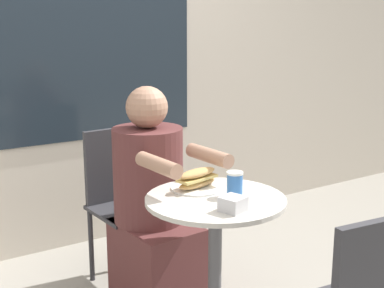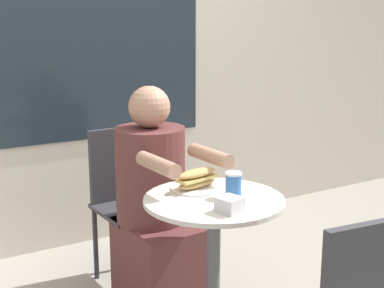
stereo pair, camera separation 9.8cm
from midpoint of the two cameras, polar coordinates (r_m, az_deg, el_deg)
The scene contains 7 objects.
storefront_wall at distance 3.51m, azimuth -12.70°, elevation 11.79°, with size 8.00×0.09×2.80m.
cafe_table at distance 2.37m, azimuth 1.28°, elevation -10.33°, with size 0.61×0.61×0.72m.
diner_chair at distance 3.04m, azimuth -8.46°, elevation -5.03°, with size 0.40×0.40×0.87m.
seated_diner at distance 2.76m, azimuth -5.23°, elevation -7.47°, with size 0.38×0.65×1.15m.
sandwich_on_plate at distance 2.40m, azimuth -0.65°, elevation -3.96°, with size 0.24×0.24×0.09m.
drink_cup at distance 2.31m, azimuth 3.36°, elevation -4.29°, with size 0.07×0.07×0.11m.
napkin_box at distance 2.14m, azimuth 3.08°, elevation -6.42°, with size 0.11×0.11×0.06m.
Camera 1 is at (-1.27, -1.78, 1.46)m, focal length 50.00 mm.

